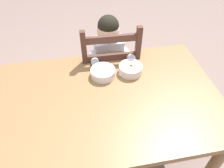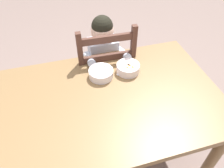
# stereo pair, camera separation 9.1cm
# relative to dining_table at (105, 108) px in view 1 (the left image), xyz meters

# --- Properties ---
(ground_plane) EXTENTS (8.00, 8.00, 0.00)m
(ground_plane) POSITION_rel_dining_table_xyz_m (0.00, 0.00, -0.62)
(ground_plane) COLOR gray
(dining_table) EXTENTS (1.42, 0.90, 0.71)m
(dining_table) POSITION_rel_dining_table_xyz_m (0.00, 0.00, 0.00)
(dining_table) COLOR olive
(dining_table) RESTS_ON ground
(dining_chair) EXTENTS (0.43, 0.43, 0.96)m
(dining_chair) POSITION_rel_dining_table_xyz_m (0.12, 0.50, -0.15)
(dining_chair) COLOR #503026
(dining_chair) RESTS_ON ground
(child_figure) EXTENTS (0.32, 0.31, 0.97)m
(child_figure) POSITION_rel_dining_table_xyz_m (0.12, 0.49, 0.03)
(child_figure) COLOR silver
(child_figure) RESTS_ON ground
(bowl_of_peas) EXTENTS (0.16, 0.16, 0.06)m
(bowl_of_peas) POSITION_rel_dining_table_xyz_m (0.02, 0.20, 0.12)
(bowl_of_peas) COLOR white
(bowl_of_peas) RESTS_ON dining_table
(bowl_of_carrots) EXTENTS (0.16, 0.16, 0.06)m
(bowl_of_carrots) POSITION_rel_dining_table_xyz_m (0.21, 0.20, 0.12)
(bowl_of_carrots) COLOR white
(bowl_of_carrots) RESTS_ON dining_table
(spoon) EXTENTS (0.14, 0.07, 0.01)m
(spoon) POSITION_rel_dining_table_xyz_m (0.17, 0.17, 0.10)
(spoon) COLOR silver
(spoon) RESTS_ON dining_table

